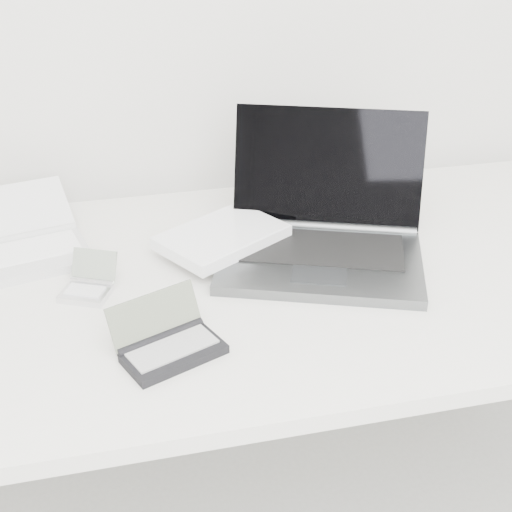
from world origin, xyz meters
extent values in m
cube|color=white|center=(0.00, 1.55, 0.71)|extent=(1.60, 0.80, 0.03)
cylinder|color=silver|center=(0.75, 1.90, 0.35)|extent=(0.04, 0.04, 0.70)
cube|color=#535658|center=(0.10, 1.54, 0.74)|extent=(0.45, 0.38, 0.02)
cube|color=black|center=(0.12, 1.58, 0.75)|extent=(0.34, 0.24, 0.00)
cube|color=black|center=(0.16, 1.70, 0.86)|extent=(0.38, 0.21, 0.23)
cylinder|color=#535658|center=(0.15, 1.67, 0.75)|extent=(0.35, 0.15, 0.02)
cube|color=#37393C|center=(0.08, 1.48, 0.75)|extent=(0.12, 0.10, 0.00)
cube|color=white|center=(-0.07, 1.65, 0.76)|extent=(0.28, 0.25, 0.02)
cube|color=white|center=(-0.07, 1.65, 0.77)|extent=(0.27, 0.25, 0.00)
cube|color=silver|center=(-0.44, 1.69, 0.74)|extent=(0.26, 0.20, 0.02)
cube|color=white|center=(-0.44, 1.71, 0.75)|extent=(0.22, 0.14, 0.00)
cube|color=silver|center=(-0.47, 1.83, 0.78)|extent=(0.25, 0.18, 0.07)
cylinder|color=silver|center=(-0.45, 1.77, 0.75)|extent=(0.22, 0.07, 0.02)
cube|color=silver|center=(-0.33, 1.54, 0.74)|extent=(0.10, 0.09, 0.01)
cube|color=silver|center=(-0.33, 1.54, 0.74)|extent=(0.07, 0.06, 0.00)
cube|color=#98A497|center=(-0.31, 1.58, 0.77)|extent=(0.09, 0.06, 0.05)
cylinder|color=silver|center=(-0.32, 1.57, 0.74)|extent=(0.08, 0.05, 0.01)
cube|color=black|center=(-0.20, 1.33, 0.74)|extent=(0.17, 0.13, 0.01)
cube|color=gray|center=(-0.20, 1.33, 0.75)|extent=(0.15, 0.10, 0.00)
cube|color=#626A57|center=(-0.23, 1.38, 0.78)|extent=(0.15, 0.09, 0.07)
cylinder|color=black|center=(-0.22, 1.37, 0.74)|extent=(0.14, 0.07, 0.02)
camera|label=1|loc=(-0.28, 0.43, 1.41)|focal=50.00mm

